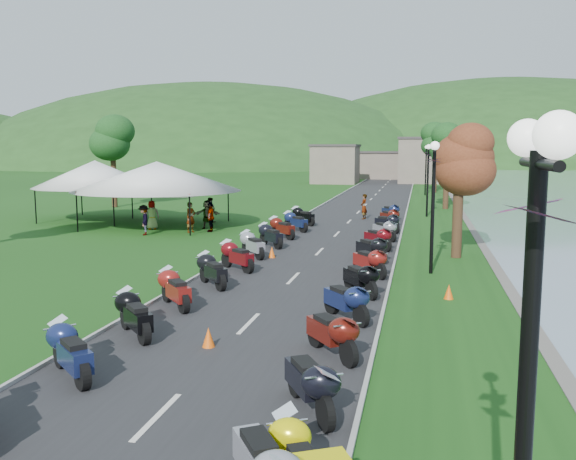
# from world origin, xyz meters

# --- Properties ---
(road) EXTENTS (7.00, 120.00, 0.02)m
(road) POSITION_xyz_m (0.00, 40.00, 0.01)
(road) COLOR #29292B
(road) RESTS_ON ground
(hills_backdrop) EXTENTS (360.00, 120.00, 76.00)m
(hills_backdrop) POSITION_xyz_m (0.00, 200.00, 0.00)
(hills_backdrop) COLOR #285621
(hills_backdrop) RESTS_ON ground
(far_building) EXTENTS (18.00, 16.00, 5.00)m
(far_building) POSITION_xyz_m (-2.00, 85.00, 2.50)
(far_building) COLOR #776B5D
(far_building) RESTS_ON ground
(moto_row_left) EXTENTS (2.60, 37.40, 1.10)m
(moto_row_left) POSITION_xyz_m (-2.57, 14.10, 0.55)
(moto_row_left) COLOR #331411
(moto_row_left) RESTS_ON ground
(moto_row_right) EXTENTS (2.60, 36.21, 1.10)m
(moto_row_right) POSITION_xyz_m (2.63, 18.63, 0.55)
(moto_row_right) COLOR #331411
(moto_row_right) RESTS_ON ground
(streetlamp_near) EXTENTS (1.40, 1.40, 5.00)m
(streetlamp_near) POSITION_xyz_m (5.38, -0.82, 2.50)
(streetlamp_near) COLOR black
(streetlamp_near) RESTS_ON ground
(vendor_tent_main) EXTENTS (6.89, 6.89, 4.00)m
(vendor_tent_main) POSITION_xyz_m (-11.31, 29.20, 2.00)
(vendor_tent_main) COLOR white
(vendor_tent_main) RESTS_ON ground
(vendor_tent_side) EXTENTS (5.44, 5.44, 4.00)m
(vendor_tent_side) POSITION_xyz_m (-16.73, 31.39, 2.00)
(vendor_tent_side) COLOR white
(vendor_tent_side) RESTS_ON ground
(tree_lakeside) EXTENTS (2.39, 2.39, 6.63)m
(tree_lakeside) POSITION_xyz_m (6.14, 21.77, 3.32)
(tree_lakeside) COLOR #1F561F
(tree_lakeside) RESTS_ON ground
(pedestrian_a) EXTENTS (0.70, 0.78, 1.75)m
(pedestrian_a) POSITION_xyz_m (-8.30, 26.96, 0.00)
(pedestrian_a) COLOR slate
(pedestrian_a) RESTS_ON ground
(pedestrian_b) EXTENTS (0.87, 0.59, 1.63)m
(pedestrian_b) POSITION_xyz_m (-8.82, 31.74, 0.00)
(pedestrian_b) COLOR slate
(pedestrian_b) RESTS_ON ground
(pedestrian_c) EXTENTS (0.89, 1.18, 1.69)m
(pedestrian_c) POSITION_xyz_m (-10.45, 25.42, 0.00)
(pedestrian_c) COLOR slate
(pedestrian_c) RESTS_ON ground
(traffic_cone_near) EXTENTS (0.32, 0.32, 0.50)m
(traffic_cone_near) POSITION_xyz_m (-0.41, 7.87, 0.25)
(traffic_cone_near) COLOR #F2590C
(traffic_cone_near) RESTS_ON ground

